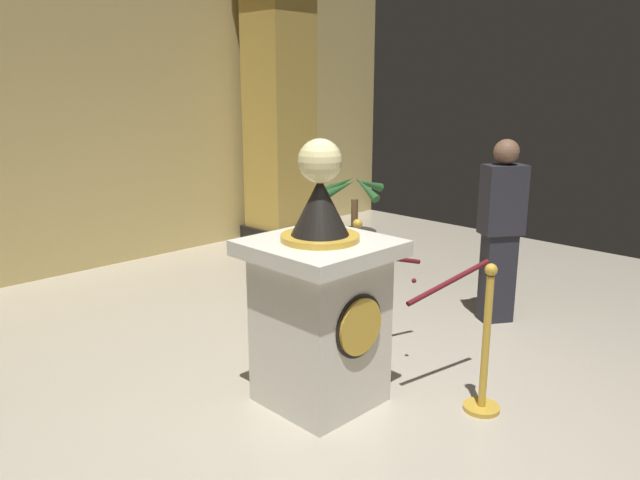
# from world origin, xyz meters

# --- Properties ---
(ground_plane) EXTENTS (10.55, 10.55, 0.00)m
(ground_plane) POSITION_xyz_m (0.00, 0.00, 0.00)
(ground_plane) COLOR #B2A893
(back_wall) EXTENTS (10.55, 0.16, 3.59)m
(back_wall) POSITION_xyz_m (0.00, 4.48, 1.80)
(back_wall) COLOR tan
(back_wall) RESTS_ON ground_plane
(pedestal_clock) EXTENTS (0.85, 0.85, 1.77)m
(pedestal_clock) POSITION_xyz_m (-0.02, 0.32, 0.69)
(pedestal_clock) COLOR silver
(pedestal_clock) RESTS_ON ground_plane
(stanchion_near) EXTENTS (0.24, 0.24, 1.01)m
(stanchion_near) POSITION_xyz_m (0.64, -0.53, 0.35)
(stanchion_near) COLOR gold
(stanchion_near) RESTS_ON ground_plane
(stanchion_far) EXTENTS (0.24, 0.24, 1.03)m
(stanchion_far) POSITION_xyz_m (0.96, 0.88, 0.36)
(stanchion_far) COLOR gold
(stanchion_far) RESTS_ON ground_plane
(velvet_rope) EXTENTS (0.88, 0.90, 0.22)m
(velvet_rope) POSITION_xyz_m (0.80, 0.17, 0.79)
(velvet_rope) COLOR #591419
(column_right) EXTENTS (0.86, 0.86, 3.45)m
(column_right) POSITION_xyz_m (2.77, 3.91, 1.71)
(column_right) COLOR black
(column_right) RESTS_ON ground_plane
(potted_palm_right) EXTENTS (0.83, 0.81, 1.14)m
(potted_palm_right) POSITION_xyz_m (2.42, 2.23, 0.33)
(potted_palm_right) COLOR #2D2823
(potted_palm_right) RESTS_ON ground_plane
(bystander_guest) EXTENTS (0.42, 0.38, 1.65)m
(bystander_guest) POSITION_xyz_m (2.14, 0.24, 0.87)
(bystander_guest) COLOR #26262D
(bystander_guest) RESTS_ON ground_plane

